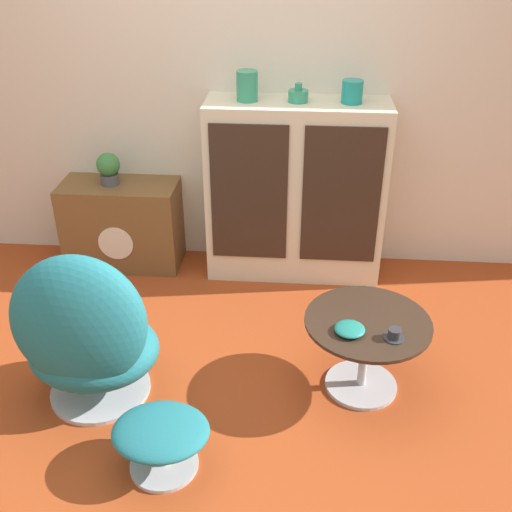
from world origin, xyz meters
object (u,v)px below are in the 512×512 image
object	(u,v)px
tv_console	(123,224)
vase_inner_right	(352,92)
vase_leftmost	(247,86)
bowl	(350,329)
potted_plant	(109,168)
coffee_table	(366,342)
teacup	(394,335)
vase_inner_left	(298,95)
sideboard	(295,192)
egg_chair	(87,337)
ottoman	(161,436)

from	to	relation	value
tv_console	vase_inner_right	distance (m)	1.71
vase_leftmost	vase_inner_right	bearing A→B (deg)	0.00
vase_leftmost	bowl	world-z (taller)	vase_leftmost
potted_plant	coffee_table	bearing A→B (deg)	-35.99
tv_console	teacup	bearing A→B (deg)	-37.90
vase_inner_left	potted_plant	size ratio (longest dim) A/B	0.56
sideboard	tv_console	size ratio (longest dim) A/B	1.50
teacup	egg_chair	bearing A→B (deg)	-177.27
vase_inner_right	sideboard	bearing A→B (deg)	-179.28
sideboard	bowl	bearing A→B (deg)	-77.00
vase_inner_right	bowl	bearing A→B (deg)	-91.08
vase_leftmost	potted_plant	bearing A→B (deg)	179.62
ottoman	vase_inner_left	size ratio (longest dim) A/B	3.54
vase_inner_left	potted_plant	bearing A→B (deg)	179.71
vase_leftmost	bowl	bearing A→B (deg)	-64.64
vase_inner_left	bowl	size ratio (longest dim) A/B	0.82
sideboard	tv_console	xyz separation A→B (m)	(-1.14, 0.01, -0.28)
sideboard	teacup	bearing A→B (deg)	-68.98
egg_chair	vase_inner_right	world-z (taller)	vase_inner_right
sideboard	vase_inner_right	xyz separation A→B (m)	(0.31, 0.00, 0.63)
egg_chair	coffee_table	xyz separation A→B (m)	(1.31, 0.20, -0.10)
ottoman	coffee_table	world-z (taller)	coffee_table
vase_inner_left	vase_inner_right	bearing A→B (deg)	0.00
egg_chair	vase_inner_right	xyz separation A→B (m)	(1.24, 1.33, 0.82)
tv_console	vase_inner_right	xyz separation A→B (m)	(1.45, -0.01, 0.91)
sideboard	bowl	world-z (taller)	sideboard
vase_inner_right	potted_plant	world-z (taller)	vase_inner_right
potted_plant	egg_chair	bearing A→B (deg)	-79.14
coffee_table	egg_chair	bearing A→B (deg)	-171.46
egg_chair	vase_leftmost	bearing A→B (deg)	64.52
teacup	bowl	distance (m)	0.20
tv_console	egg_chair	distance (m)	1.35
bowl	vase_inner_left	bearing A→B (deg)	103.07
tv_console	potted_plant	xyz separation A→B (m)	(-0.05, 0.00, 0.40)
sideboard	potted_plant	bearing A→B (deg)	179.53
teacup	bowl	world-z (taller)	teacup
sideboard	vase_inner_right	bearing A→B (deg)	0.72
vase_inner_left	tv_console	bearing A→B (deg)	179.73
vase_leftmost	teacup	bearing A→B (deg)	-58.15
coffee_table	teacup	size ratio (longest dim) A/B	6.18
teacup	tv_console	bearing A→B (deg)	142.10
tv_console	vase_leftmost	size ratio (longest dim) A/B	4.38
vase_inner_left	vase_inner_right	size ratio (longest dim) A/B	0.90
vase_leftmost	vase_inner_right	size ratio (longest dim) A/B	1.33
tv_console	egg_chair	xyz separation A→B (m)	(0.21, -1.33, 0.09)
sideboard	vase_leftmost	world-z (taller)	vase_leftmost
vase_leftmost	sideboard	bearing A→B (deg)	-0.74
sideboard	vase_inner_left	world-z (taller)	vase_inner_left
vase_leftmost	bowl	size ratio (longest dim) A/B	1.21
sideboard	ottoman	distance (m)	1.82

